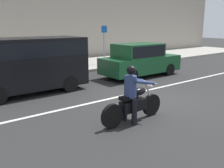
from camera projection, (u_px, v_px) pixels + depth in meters
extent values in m
plane|color=#2A2A2A|center=(149.00, 99.00, 9.17)|extent=(80.00, 80.00, 0.00)
cube|color=#A8A399|center=(54.00, 68.00, 15.30)|extent=(40.00, 4.40, 0.14)
cube|color=silver|center=(136.00, 93.00, 9.96)|extent=(18.00, 0.14, 0.01)
cylinder|color=black|center=(151.00, 105.00, 7.46)|extent=(0.66, 0.13, 0.66)
cylinder|color=black|center=(112.00, 116.00, 6.54)|extent=(0.66, 0.13, 0.66)
cylinder|color=silver|center=(149.00, 94.00, 7.30)|extent=(0.36, 0.06, 0.79)
cube|color=black|center=(133.00, 105.00, 6.97)|extent=(0.84, 0.29, 0.32)
ellipsoid|color=black|center=(139.00, 92.00, 7.02)|extent=(0.48, 0.25, 0.22)
cube|color=black|center=(129.00, 97.00, 6.80)|extent=(0.52, 0.25, 0.10)
cylinder|color=silver|center=(148.00, 82.00, 7.18)|extent=(0.05, 0.70, 0.04)
sphere|color=silver|center=(150.00, 86.00, 7.26)|extent=(0.17, 0.17, 0.17)
cylinder|color=silver|center=(121.00, 110.00, 6.93)|extent=(0.70, 0.08, 0.07)
cylinder|color=black|center=(134.00, 112.00, 6.76)|extent=(0.15, 0.15, 0.71)
cylinder|color=black|center=(125.00, 108.00, 7.06)|extent=(0.15, 0.15, 0.71)
cylinder|color=navy|center=(130.00, 87.00, 6.76)|extent=(0.35, 0.35, 0.60)
cylinder|color=navy|center=(145.00, 82.00, 6.78)|extent=(0.72, 0.10, 0.24)
cylinder|color=navy|center=(134.00, 80.00, 7.12)|extent=(0.72, 0.10, 0.24)
sphere|color=tan|center=(131.00, 71.00, 6.68)|extent=(0.20, 0.20, 0.20)
sphere|color=black|center=(131.00, 70.00, 6.67)|extent=(0.25, 0.25, 0.25)
cube|color=black|center=(27.00, 63.00, 9.71)|extent=(4.49, 1.90, 1.93)
cube|color=black|center=(26.00, 48.00, 9.58)|extent=(4.35, 1.93, 0.56)
cylinder|color=black|center=(60.00, 80.00, 10.75)|extent=(0.64, 1.96, 0.64)
cube|color=#164C28|center=(141.00, 64.00, 13.05)|extent=(4.36, 1.76, 0.80)
cube|color=#164C28|center=(138.00, 50.00, 12.75)|extent=(2.40, 1.62, 0.68)
cube|color=black|center=(138.00, 50.00, 12.75)|extent=(2.21, 1.65, 0.54)
cylinder|color=black|center=(158.00, 67.00, 13.94)|extent=(0.64, 1.82, 0.64)
cylinder|color=black|center=(121.00, 73.00, 12.32)|extent=(0.64, 1.82, 0.64)
cylinder|color=gray|center=(104.00, 44.00, 16.42)|extent=(0.08, 0.08, 2.47)
cube|color=#1959B2|center=(104.00, 29.00, 16.16)|extent=(0.44, 0.03, 0.44)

